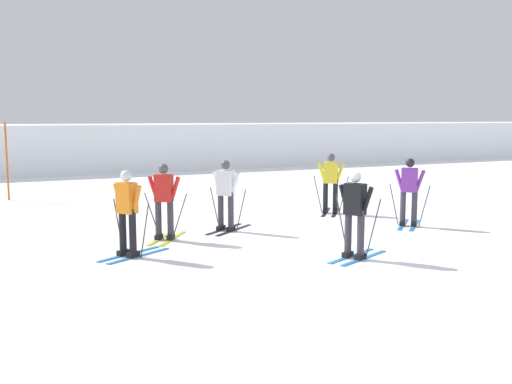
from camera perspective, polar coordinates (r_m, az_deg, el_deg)
name	(u,v)px	position (r m, az deg, el deg)	size (l,w,h in m)	color
ground_plane	(332,252)	(11.93, 7.50, -5.86)	(120.00, 120.00, 0.00)	white
far_snow_ridge	(115,146)	(31.68, -13.75, 4.38)	(80.00, 6.03, 2.35)	white
skier_purple	(409,190)	(14.90, 14.87, 0.18)	(1.41, 1.37, 1.71)	#237AC6
skier_black	(355,212)	(11.23, 9.74, -1.97)	(1.61, 1.00, 1.71)	#237AC6
skier_white	(226,193)	(13.81, -2.99, -0.13)	(1.50, 1.26, 1.71)	black
skier_yellow	(331,181)	(16.48, 7.37, 1.04)	(1.29, 1.48, 1.71)	black
skier_red	(164,199)	(12.94, -9.04, -0.72)	(1.23, 1.52, 1.71)	gold
skier_orange	(127,211)	(11.50, -12.56, -1.82)	(1.57, 1.12, 1.71)	#237AC6
trail_marker_pole	(7,161)	(20.68, -23.35, 2.80)	(0.06, 0.06, 2.56)	#C65614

